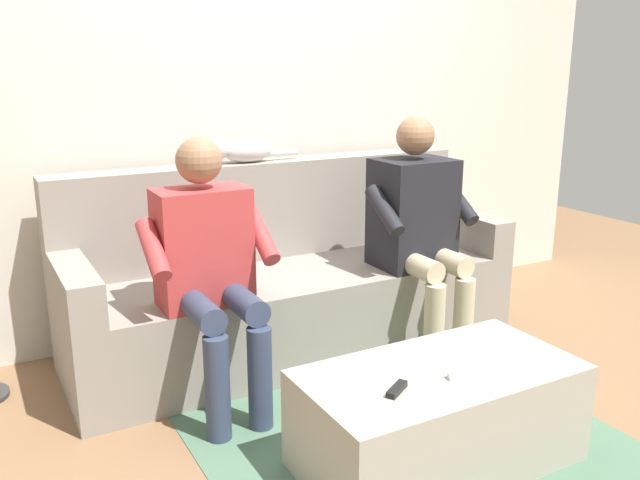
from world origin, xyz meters
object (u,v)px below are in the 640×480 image
(couch, at_px, (289,285))
(coffee_table, at_px, (438,416))
(person_left_seated, at_px, (418,222))
(remote_black, at_px, (397,389))
(person_right_seated, at_px, (209,261))
(remote_white, at_px, (466,375))
(cat_on_backrest, at_px, (242,150))

(couch, height_order, coffee_table, couch)
(coffee_table, distance_m, person_left_seated, 1.16)
(coffee_table, distance_m, remote_black, 0.32)
(coffee_table, xyz_separation_m, person_left_seated, (-0.56, -0.89, 0.48))
(person_right_seated, distance_m, remote_white, 1.13)
(person_left_seated, relative_size, remote_black, 10.55)
(remote_white, bearing_deg, coffee_table, -52.83)
(remote_white, bearing_deg, remote_black, 12.52)
(coffee_table, height_order, cat_on_backrest, cat_on_backrest)
(coffee_table, xyz_separation_m, remote_black, (0.24, 0.07, 0.20))
(cat_on_backrest, bearing_deg, person_right_seated, 56.34)
(coffee_table, distance_m, remote_white, 0.23)
(remote_white, bearing_deg, person_right_seated, -38.40)
(person_right_seated, bearing_deg, coffee_table, 123.88)
(couch, bearing_deg, cat_on_backrest, -58.63)
(couch, height_order, remote_black, couch)
(person_right_seated, bearing_deg, cat_on_backrest, -123.66)
(person_left_seated, xyz_separation_m, cat_on_backrest, (0.70, -0.57, 0.34))
(coffee_table, relative_size, remote_white, 7.77)
(person_left_seated, height_order, remote_white, person_left_seated)
(cat_on_backrest, relative_size, remote_white, 3.78)
(couch, height_order, person_left_seated, person_left_seated)
(person_left_seated, xyz_separation_m, remote_black, (0.80, 0.96, -0.28))
(person_left_seated, relative_size, cat_on_backrest, 2.40)
(cat_on_backrest, relative_size, remote_black, 4.39)
(person_right_seated, height_order, cat_on_backrest, person_right_seated)
(coffee_table, distance_m, cat_on_backrest, 1.68)
(person_left_seated, distance_m, remote_white, 1.16)
(person_left_seated, bearing_deg, couch, -31.22)
(couch, relative_size, remote_black, 20.08)
(couch, distance_m, remote_white, 1.33)
(person_right_seated, height_order, remote_black, person_right_seated)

